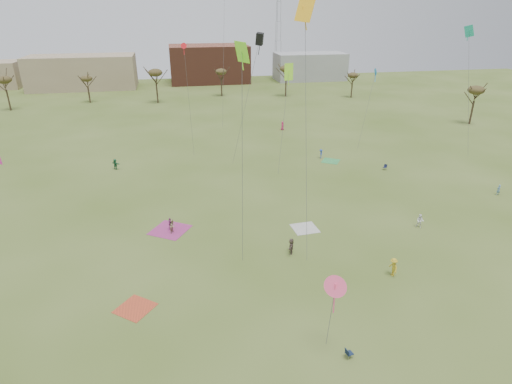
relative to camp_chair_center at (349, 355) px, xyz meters
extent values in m
plane|color=#3F561B|center=(-3.28, 7.02, -0.26)|extent=(260.00, 260.00, 0.00)
imported|color=#A08566|center=(-12.46, 21.82, 0.58)|extent=(0.94, 1.01, 1.67)
imported|color=brown|center=(-0.35, 14.81, 0.62)|extent=(0.99, 1.71, 1.75)
imported|color=gold|center=(8.21, 9.08, 0.68)|extent=(0.73, 1.24, 1.88)
imported|color=#628DA4|center=(31.68, 23.92, 0.50)|extent=(0.58, 0.40, 1.53)
imported|color=#983F7D|center=(-12.75, 22.54, 0.49)|extent=(0.54, 0.94, 1.51)
imported|color=white|center=(16.02, 17.48, 0.57)|extent=(1.02, 1.01, 1.67)
imported|color=#21653F|center=(-21.09, 44.52, 0.60)|extent=(1.55, 1.42, 1.72)
imported|color=#BA1F54|center=(10.85, 62.15, 0.64)|extent=(0.90, 1.04, 1.80)
imported|color=#223F9C|center=(12.81, 43.42, 0.52)|extent=(0.80, 1.11, 1.55)
cube|color=#C34527|center=(-15.91, 8.82, -0.26)|extent=(3.97, 3.97, 0.03)
cube|color=beige|center=(2.71, 19.77, -0.26)|extent=(3.05, 3.05, 0.03)
cube|color=#A13174|center=(-12.83, 22.43, -0.26)|extent=(5.38, 5.38, 0.03)
cube|color=green|center=(13.97, 41.57, -0.26)|extent=(3.80, 3.80, 0.03)
cube|color=#142138|center=(0.02, 0.00, 0.16)|extent=(0.61, 0.61, 0.04)
cube|color=#142138|center=(-0.20, -0.05, 0.39)|extent=(0.25, 0.52, 0.44)
cube|color=#141938|center=(20.94, 36.00, 0.16)|extent=(0.70, 0.70, 0.04)
cube|color=#141938|center=(21.13, 36.14, 0.39)|extent=(0.39, 0.48, 0.44)
cube|color=#7EE828|center=(-5.41, 14.20, 20.15)|extent=(0.92, 0.92, 1.81)
cube|color=#7EE828|center=(-5.41, 14.20, 19.52)|extent=(0.08, 0.08, 1.63)
cylinder|color=#4C4C51|center=(-5.60, 13.65, 10.40)|extent=(0.43, 1.16, 19.51)
cone|color=#FE5083|center=(-1.21, 0.79, 5.74)|extent=(1.64, 0.12, 1.64)
cube|color=#FE5083|center=(-1.21, 0.79, 4.69)|extent=(0.08, 0.08, 2.69)
cylinder|color=#4C4C51|center=(-1.39, 0.76, 3.19)|extent=(0.40, 0.10, 5.10)
cube|color=gold|center=(0.81, 17.21, 23.45)|extent=(1.16, 1.16, 2.29)
cube|color=gold|center=(0.81, 17.21, 22.65)|extent=(0.08, 0.08, 2.06)
cylinder|color=#4C4C51|center=(0.63, 14.54, 12.04)|extent=(0.40, 5.39, 22.81)
cube|color=black|center=(1.24, 39.42, 19.43)|extent=(0.94, 0.94, 1.61)
cube|color=black|center=(1.24, 39.42, 18.50)|extent=(0.08, 0.08, 2.41)
cylinder|color=#4C4C51|center=(-0.72, 40.32, 10.04)|extent=(3.98, 1.86, 18.80)
cone|color=#2485CD|center=(23.34, 47.59, 13.29)|extent=(1.20, 0.09, 1.20)
cube|color=#2485CD|center=(23.34, 47.59, 12.53)|extent=(0.08, 0.08, 1.96)
cylinder|color=#4C4C51|center=(21.57, 45.89, 6.97)|extent=(3.61, 3.46, 12.67)
cube|color=#97EF27|center=(5.26, 38.21, 15.02)|extent=(1.21, 1.21, 2.38)
cube|color=#97EF27|center=(5.26, 38.21, 14.19)|extent=(0.08, 0.08, 2.14)
cylinder|color=#4C4C51|center=(4.28, 36.77, 7.83)|extent=(2.01, 2.92, 14.39)
cone|color=red|center=(-9.09, 45.60, 18.20)|extent=(0.88, 0.06, 0.88)
cube|color=red|center=(-9.09, 45.60, 17.63)|extent=(0.08, 0.08, 1.44)
cylinder|color=#4C4C51|center=(-8.80, 46.06, 9.42)|extent=(0.63, 0.97, 17.56)
cube|color=#199881|center=(34.32, 40.01, 20.10)|extent=(0.90, 0.90, 1.76)
cube|color=#199881|center=(34.32, 40.01, 19.48)|extent=(0.08, 0.08, 1.58)
cylinder|color=#4C4C51|center=(35.38, 38.56, 10.37)|extent=(2.17, 2.94, 19.46)
cylinder|color=#4C4C51|center=(-0.85, 64.69, 14.19)|extent=(1.65, 3.08, 27.10)
cylinder|color=#3A2B1E|center=(-51.28, 93.02, 2.29)|extent=(0.40, 0.40, 5.10)
ellipsoid|color=#473D1E|center=(-51.28, 93.02, 7.22)|extent=(3.57, 3.57, 1.87)
cylinder|color=#3A2B1E|center=(-33.28, 99.02, 1.90)|extent=(0.40, 0.40, 4.32)
ellipsoid|color=#473D1E|center=(-33.28, 99.02, 6.08)|extent=(3.02, 3.02, 1.58)
cylinder|color=#3A2B1E|center=(-15.28, 95.02, 2.44)|extent=(0.40, 0.40, 5.40)
ellipsoid|color=#473D1E|center=(-15.28, 95.02, 7.66)|extent=(3.78, 3.78, 1.98)
cylinder|color=#3A2B1E|center=(2.72, 101.02, 2.08)|extent=(0.40, 0.40, 4.68)
ellipsoid|color=#473D1E|center=(2.72, 101.02, 6.60)|extent=(3.28, 3.28, 1.72)
cylinder|color=#3A2B1E|center=(20.72, 97.02, 2.38)|extent=(0.40, 0.40, 5.28)
ellipsoid|color=#473D1E|center=(20.72, 97.02, 7.48)|extent=(3.70, 3.70, 1.94)
cylinder|color=#3A2B1E|center=(38.72, 92.02, 1.84)|extent=(0.40, 0.40, 4.20)
ellipsoid|color=#473D1E|center=(38.72, 92.02, 5.90)|extent=(2.94, 2.94, 1.54)
cylinder|color=#3A2B1E|center=(52.72, 59.02, 2.26)|extent=(0.40, 0.40, 5.04)
ellipsoid|color=#473D1E|center=(52.72, 59.02, 7.13)|extent=(3.53, 3.53, 1.85)
cube|color=#937F60|center=(-38.28, 122.02, 4.74)|extent=(32.00, 14.00, 10.00)
cube|color=brown|center=(1.72, 127.02, 5.74)|extent=(26.00, 16.00, 12.00)
cube|color=gray|center=(36.72, 125.02, 4.24)|extent=(24.00, 12.00, 9.00)
cylinder|color=#9EA3A8|center=(27.62, 132.02, 18.74)|extent=(0.16, 0.16, 38.00)
cylinder|color=#9EA3A8|center=(26.27, 132.80, 18.74)|extent=(0.16, 0.16, 38.00)
cylinder|color=#9EA3A8|center=(26.27, 131.25, 18.74)|extent=(0.16, 0.16, 38.00)
camera|label=1|loc=(-11.34, -22.05, 23.64)|focal=29.75mm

